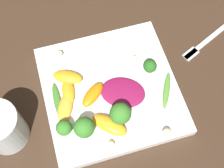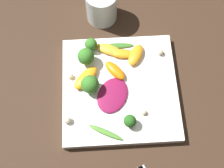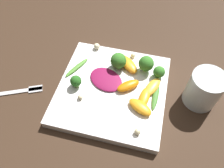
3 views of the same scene
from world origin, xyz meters
TOP-DOWN VIEW (x-y plane):
  - ground_plane at (0.00, 0.00)m, footprint 2.40×2.40m
  - plate at (0.00, 0.00)m, footprint 0.28×0.28m
  - drinking_glass at (-0.03, 0.22)m, footprint 0.08×0.08m
  - fork at (0.06, -0.25)m, footprint 0.08×0.16m
  - radicchio_leaf_0 at (-0.02, -0.02)m, footprint 0.10×0.11m
  - orange_segment_0 at (-0.02, 0.10)m, footprint 0.07×0.05m
  - orange_segment_1 at (-0.08, 0.03)m, footprint 0.07×0.08m
  - orange_segment_2 at (0.01, 0.09)m, footprint 0.06×0.03m
  - orange_segment_3 at (0.05, 0.08)m, footprint 0.06×0.07m
  - orange_segment_4 at (-0.01, 0.04)m, footprint 0.06×0.07m
  - broccoli_floret_0 at (-0.07, -0.00)m, footprint 0.04×0.04m
  - broccoli_floret_1 at (0.02, -0.09)m, footprint 0.03×0.03m
  - broccoli_floret_2 at (-0.07, 0.11)m, footprint 0.03×0.03m
  - broccoli_floret_3 at (-0.08, 0.07)m, footprint 0.04×0.04m
  - arugula_sprig_0 at (0.00, 0.11)m, footprint 0.08×0.02m
  - arugula_sprig_1 at (-0.04, -0.11)m, footprint 0.08×0.05m
  - macadamia_nut_0 at (-0.13, -0.08)m, footprint 0.02×0.02m
  - macadamia_nut_1 at (0.11, 0.09)m, footprint 0.02×0.02m
  - macadamia_nut_2 at (-0.12, 0.03)m, footprint 0.01×0.01m
  - macadamia_nut_3 at (0.05, -0.07)m, footprint 0.01×0.01m

SIDE VIEW (x-z plane):
  - ground_plane at x=0.00m, z-range 0.00..0.00m
  - fork at x=0.06m, z-range 0.00..0.01m
  - plate at x=0.00m, z-range 0.00..0.02m
  - arugula_sprig_0 at x=0.00m, z-range 0.02..0.03m
  - arugula_sprig_1 at x=-0.04m, z-range 0.02..0.03m
  - radicchio_leaf_0 at x=-0.02m, z-range 0.02..0.03m
  - macadamia_nut_3 at x=0.05m, z-range 0.02..0.04m
  - macadamia_nut_2 at x=-0.12m, z-range 0.02..0.04m
  - orange_segment_0 at x=-0.02m, z-range 0.02..0.04m
  - orange_segment_2 at x=0.01m, z-range 0.02..0.04m
  - macadamia_nut_1 at x=0.11m, z-range 0.02..0.04m
  - macadamia_nut_0 at x=-0.13m, z-range 0.02..0.04m
  - orange_segment_3 at x=0.05m, z-range 0.02..0.04m
  - orange_segment_4 at x=-0.01m, z-range 0.02..0.04m
  - orange_segment_1 at x=-0.08m, z-range 0.02..0.04m
  - broccoli_floret_1 at x=0.02m, z-range 0.03..0.06m
  - broccoli_floret_2 at x=-0.07m, z-range 0.03..0.06m
  - drinking_glass at x=-0.03m, z-range 0.00..0.09m
  - broccoli_floret_0 at x=-0.07m, z-range 0.03..0.08m
  - broccoli_floret_3 at x=-0.08m, z-range 0.03..0.08m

